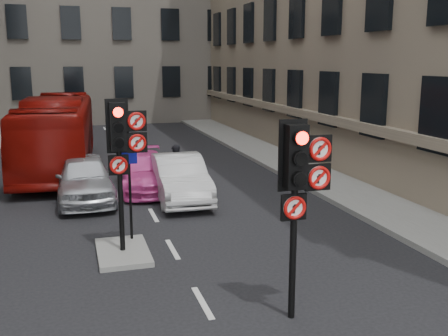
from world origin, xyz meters
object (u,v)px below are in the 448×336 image
signal_near (300,178)px  car_pink (145,172)px  info_sign (130,183)px  motorcyclist (175,168)px  car_silver (85,178)px  car_white (179,178)px  signal_far (122,143)px  motorcycle (171,187)px  bus_red (58,133)px

signal_near → car_pink: signal_near is taller
info_sign → car_pink: bearing=77.2°
motorcyclist → info_sign: bearing=47.4°
car_silver → car_pink: bearing=23.2°
car_white → signal_far: bearing=-114.0°
signal_near → info_sign: (-2.39, 4.74, -1.01)m
signal_near → motorcyclist: (-0.27, 9.66, -1.74)m
signal_far → car_silver: signal_far is taller
signal_far → car_pink: signal_far is taller
signal_near → motorcycle: bearing=95.2°
signal_near → bus_red: size_ratio=0.32×
car_white → car_pink: car_white is taller
signal_near → car_pink: 10.55m
signal_far → car_pink: (1.35, 6.29, -2.06)m
car_pink → motorcycle: car_pink is taller
car_silver → car_pink: (2.11, 0.96, -0.12)m
info_sign → car_white: bearing=61.0°
motorcyclist → info_sign: info_sign is taller
car_silver → info_sign: 4.77m
signal_near → car_silver: size_ratio=0.80×
car_silver → motorcyclist: bearing=4.8°
signal_far → info_sign: 1.37m
signal_far → car_white: size_ratio=0.80×
car_white → car_pink: 1.92m
signal_near → motorcycle: (-0.74, 8.16, -2.04)m
signal_far → car_white: bearing=64.0°
car_silver → car_pink: car_silver is taller
car_silver → motorcycle: car_silver is taller
car_pink → info_sign: bearing=-98.9°
car_silver → info_sign: bearing=-79.0°
bus_red → motorcyclist: (3.96, -5.32, -0.69)m
car_pink → motorcycle: 2.20m
car_white → motorcycle: car_white is taller
car_silver → car_pink: size_ratio=1.01×
motorcyclist → car_white: bearing=66.0°
car_pink → motorcyclist: size_ratio=2.63×
car_white → info_sign: (-2.03, -3.86, 0.84)m
car_silver → bus_red: size_ratio=0.41×
car_white → motorcyclist: (0.09, 1.06, 0.11)m
car_silver → car_pink: 2.32m
signal_near → car_white: size_ratio=0.80×
signal_near → car_silver: (-3.37, 9.34, -1.82)m
signal_far → signal_near: bearing=-57.0°
signal_near → car_pink: size_ratio=0.81×
car_white → info_sign: 4.44m
signal_near → signal_far: 4.77m
motorcyclist → info_sign: (-2.11, -4.92, 0.73)m
motorcycle → motorcyclist: 1.60m
signal_far → bus_red: signal_far is taller
bus_red → motorcyclist: 6.67m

